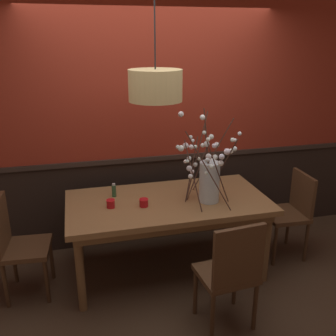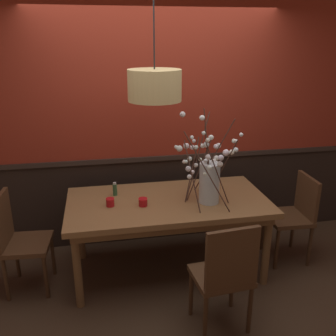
{
  "view_description": "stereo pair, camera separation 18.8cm",
  "coord_description": "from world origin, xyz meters",
  "views": [
    {
      "loc": [
        -0.79,
        -3.14,
        2.22
      ],
      "look_at": [
        0.0,
        0.0,
        1.09
      ],
      "focal_mm": 40.1,
      "sensor_mm": 36.0,
      "label": 1
    },
    {
      "loc": [
        -0.61,
        -3.18,
        2.22
      ],
      "look_at": [
        0.0,
        0.0,
        1.09
      ],
      "focal_mm": 40.1,
      "sensor_mm": 36.0,
      "label": 2
    }
  ],
  "objects": [
    {
      "name": "dining_table",
      "position": [
        0.0,
        0.0,
        0.68
      ],
      "size": [
        1.88,
        0.96,
        0.77
      ],
      "color": "olive",
      "rests_on": "ground"
    },
    {
      "name": "ground_plane",
      "position": [
        0.0,
        0.0,
        0.0
      ],
      "size": [
        24.0,
        24.0,
        0.0
      ],
      "primitive_type": "plane",
      "color": "#422D1E"
    },
    {
      "name": "pendant_lamp",
      "position": [
        -0.13,
        -0.09,
        1.84
      ],
      "size": [
        0.44,
        0.44,
        1.16
      ],
      "color": "tan"
    },
    {
      "name": "candle_holder_nearer_edge",
      "position": [
        -0.25,
        -0.09,
        0.81
      ],
      "size": [
        0.08,
        0.08,
        0.07
      ],
      "color": "red",
      "rests_on": "dining_table"
    },
    {
      "name": "condiment_bottle",
      "position": [
        -0.48,
        0.2,
        0.83
      ],
      "size": [
        0.04,
        0.04,
        0.13
      ],
      "color": "#2D5633",
      "rests_on": "dining_table"
    },
    {
      "name": "chair_head_east_end",
      "position": [
        1.32,
        -0.01,
        0.52
      ],
      "size": [
        0.43,
        0.44,
        0.91
      ],
      "color": "#4C301C",
      "rests_on": "ground"
    },
    {
      "name": "vase_with_blossoms",
      "position": [
        0.36,
        -0.11,
        1.0
      ],
      "size": [
        0.69,
        0.61,
        0.87
      ],
      "color": "silver",
      "rests_on": "dining_table"
    },
    {
      "name": "chair_near_side_right",
      "position": [
        0.27,
        -0.89,
        0.53
      ],
      "size": [
        0.46,
        0.42,
        0.95
      ],
      "color": "#4C301C",
      "rests_on": "ground"
    },
    {
      "name": "back_wall",
      "position": [
        0.0,
        0.72,
        1.43
      ],
      "size": [
        5.34,
        0.14,
        2.88
      ],
      "color": "black",
      "rests_on": "ground"
    },
    {
      "name": "candle_holder_nearer_center",
      "position": [
        -0.54,
        -0.04,
        0.81
      ],
      "size": [
        0.08,
        0.08,
        0.08
      ],
      "color": "red",
      "rests_on": "dining_table"
    },
    {
      "name": "chair_head_west_end",
      "position": [
        -1.37,
        -0.02,
        0.52
      ],
      "size": [
        0.43,
        0.45,
        0.94
      ],
      "color": "#4C301C",
      "rests_on": "ground"
    },
    {
      "name": "chair_far_side_right",
      "position": [
        0.29,
        0.92,
        0.52
      ],
      "size": [
        0.43,
        0.42,
        0.92
      ],
      "color": "#4C301C",
      "rests_on": "ground"
    }
  ]
}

